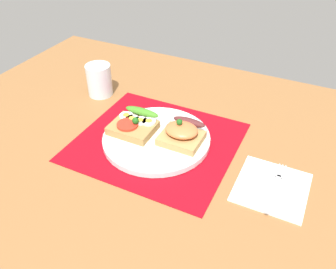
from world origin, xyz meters
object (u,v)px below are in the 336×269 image
Objects in this scene: sandwich_salmon at (182,133)px; fork at (276,186)px; sandwich_egg_tomato at (134,124)px; plate at (156,139)px; drinking_glass at (99,80)px; napkin at (272,187)px.

sandwich_salmon is 23.19cm from fork.
sandwich_egg_tomato is 1.07× the size of sandwich_salmon.
sandwich_salmon reaches higher than plate.
sandwich_salmon is at bearing -20.24° from drinking_glass.
sandwich_salmon is 32.43cm from drinking_glass.
sandwich_egg_tomato is at bearing 174.94° from fork.
sandwich_egg_tomato is 11.87cm from sandwich_salmon.
napkin is at bearing -16.78° from drinking_glass.
sandwich_egg_tomato is 34.58cm from fork.
plate is at bearing 174.18° from fork.
drinking_glass is at bearing 163.22° from napkin.
plate is 27.92cm from drinking_glass.
drinking_glass reaches higher than sandwich_egg_tomato.
plate is 2.46× the size of sandwich_egg_tomato.
sandwich_egg_tomato is at bearing -173.25° from sandwich_salmon.
plate reaches higher than napkin.
plate is at bearing 173.79° from napkin.
fork reaches higher than napkin.
plate is at bearing -165.20° from sandwich_salmon.
plate is at bearing -27.41° from drinking_glass.
napkin is 0.85cm from fork.
sandwich_salmon is at bearing 168.25° from napkin.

